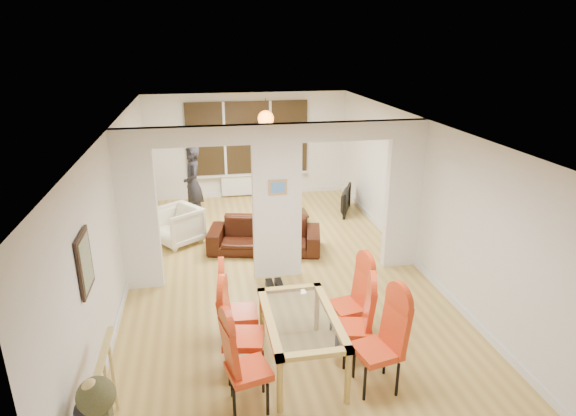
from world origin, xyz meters
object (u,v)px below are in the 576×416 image
object	(u,v)px
television	(342,200)
coffee_table	(283,218)
sofa	(264,235)
person	(193,184)
bottle	(279,208)
dining_chair_rc	(349,301)
bowl	(273,211)
dining_chair_rb	(355,323)
dining_chair_ra	(377,344)
dining_chair_la	(248,364)
armchair	(177,225)
dining_chair_lc	(240,308)
dining_table	(301,341)
dining_chair_lb	(244,332)

from	to	relation	value
television	coffee_table	distance (m)	1.57
sofa	person	size ratio (longest dim) A/B	1.24
bottle	dining_chair_rc	bearing A→B (deg)	-87.30
sofa	bowl	world-z (taller)	sofa
dining_chair_rb	person	size ratio (longest dim) A/B	0.62
dining_chair_ra	sofa	world-z (taller)	dining_chair_ra
dining_chair_ra	person	xyz separation A→B (m)	(-2.03, 5.87, 0.26)
bowl	dining_chair_rb	bearing A→B (deg)	-87.00
dining_chair_la	television	world-z (taller)	dining_chair_la
person	dining_chair_rc	bearing A→B (deg)	11.58
bottle	armchair	bearing A→B (deg)	-163.47
dining_chair_lc	coffee_table	xyz separation A→B (m)	(1.31, 4.25, -0.44)
person	coffee_table	bearing A→B (deg)	63.75
dining_chair_rc	bottle	bearing A→B (deg)	82.55
dining_chair_rb	dining_chair_rc	world-z (taller)	dining_chair_rc
dining_chair_la	dining_chair_ra	distance (m)	1.47
dining_table	dining_chair_ra	world-z (taller)	dining_chair_ra
dining_chair_la	coffee_table	world-z (taller)	dining_chair_la
sofa	dining_chair_ra	bearing A→B (deg)	-66.73
bottle	bowl	xyz separation A→B (m)	(-0.12, 0.10, -0.11)
dining_chair_lc	bottle	distance (m)	4.40
dining_chair_rb	bottle	bearing A→B (deg)	105.24
dining_chair_la	armchair	xyz separation A→B (m)	(-0.89, 4.72, -0.18)
dining_chair_lb	bottle	size ratio (longest dim) A/B	4.28
person	bowl	bearing A→B (deg)	64.23
bowl	dining_chair_lc	bearing A→B (deg)	-104.41
dining_chair_ra	bowl	xyz separation A→B (m)	(-0.34, 5.42, -0.31)
television	bowl	xyz separation A→B (m)	(-1.69, -0.39, -0.02)
sofa	television	distance (m)	2.74
dining_table	dining_chair_lb	world-z (taller)	dining_chair_lb
dining_chair_la	dining_chair_lc	size ratio (longest dim) A/B	0.98
dining_chair_lc	sofa	size ratio (longest dim) A/B	0.53
dining_chair_ra	dining_chair_lc	bearing A→B (deg)	130.77
bottle	dining_table	bearing A→B (deg)	-96.57
dining_table	dining_chair_la	distance (m)	0.91
armchair	coffee_table	world-z (taller)	armchair
dining_chair_lb	armchair	world-z (taller)	dining_chair_lb
sofa	bowl	xyz separation A→B (m)	(0.39, 1.40, -0.04)
dining_chair_rb	sofa	size ratio (longest dim) A/B	0.50
coffee_table	bottle	bearing A→B (deg)	-159.70
dining_chair_ra	sofa	xyz separation A→B (m)	(-0.73, 4.02, -0.28)
dining_table	armchair	bearing A→B (deg)	110.91
dining_chair_rc	person	xyz separation A→B (m)	(-2.01, 4.86, 0.30)
dining_table	dining_chair_la	size ratio (longest dim) A/B	1.40
person	coffee_table	world-z (taller)	person
dining_table	dining_chair_rc	world-z (taller)	dining_chair_rc
dining_chair_lb	armchair	bearing A→B (deg)	113.52
television	dining_chair_lc	bearing A→B (deg)	173.62
sofa	bottle	size ratio (longest dim) A/B	7.68
dining_chair_ra	dining_chair_lb	bearing A→B (deg)	148.58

